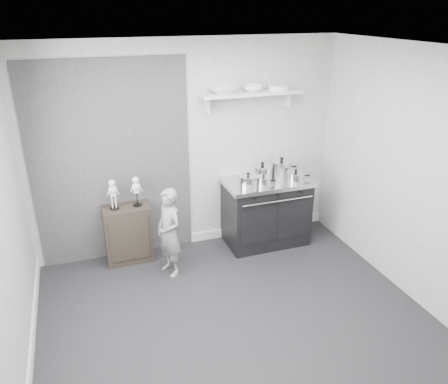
{
  "coord_description": "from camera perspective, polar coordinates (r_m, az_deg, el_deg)",
  "views": [
    {
      "loc": [
        -1.32,
        -3.38,
        3.02
      ],
      "look_at": [
        0.19,
        0.95,
        1.06
      ],
      "focal_mm": 35.0,
      "sensor_mm": 36.0,
      "label": 1
    }
  ],
  "objects": [
    {
      "name": "ground",
      "position": [
        4.72,
        1.71,
        -16.66
      ],
      "size": [
        4.0,
        4.0,
        0.0
      ],
      "primitive_type": "plane",
      "color": "black",
      "rests_on": "ground"
    },
    {
      "name": "room_shell",
      "position": [
        3.98,
        0.03,
        2.83
      ],
      "size": [
        4.02,
        3.62,
        2.71
      ],
      "color": "#9C9D9A",
      "rests_on": "ground"
    },
    {
      "name": "wall_shelf",
      "position": [
        5.57,
        3.56,
        12.64
      ],
      "size": [
        1.3,
        0.26,
        0.24
      ],
      "color": "silver",
      "rests_on": "room_shell"
    },
    {
      "name": "stove",
      "position": [
        5.95,
        5.47,
        -2.46
      ],
      "size": [
        1.14,
        0.71,
        0.92
      ],
      "color": "black",
      "rests_on": "ground"
    },
    {
      "name": "side_cabinet",
      "position": [
        5.67,
        -12.43,
        -5.34
      ],
      "size": [
        0.57,
        0.33,
        0.74
      ],
      "primitive_type": "cube",
      "color": "black",
      "rests_on": "ground"
    },
    {
      "name": "child",
      "position": [
        5.23,
        -7.15,
        -5.28
      ],
      "size": [
        0.39,
        0.47,
        1.1
      ],
      "primitive_type": "imported",
      "rotation": [
        0.0,
        0.0,
        -1.22
      ],
      "color": "gray",
      "rests_on": "ground"
    },
    {
      "name": "pot_front_left",
      "position": [
        5.53,
        3.17,
        1.51
      ],
      "size": [
        0.33,
        0.24,
        0.18
      ],
      "color": "silver",
      "rests_on": "stove"
    },
    {
      "name": "pot_back_left",
      "position": [
        5.81,
        5.03,
        2.72
      ],
      "size": [
        0.36,
        0.27,
        0.22
      ],
      "color": "silver",
      "rests_on": "stove"
    },
    {
      "name": "pot_back_right",
      "position": [
        5.94,
        7.49,
        3.2
      ],
      "size": [
        0.37,
        0.29,
        0.25
      ],
      "color": "silver",
      "rests_on": "stove"
    },
    {
      "name": "pot_front_right",
      "position": [
        5.75,
        9.33,
        2.02
      ],
      "size": [
        0.33,
        0.24,
        0.17
      ],
      "color": "silver",
      "rests_on": "stove"
    },
    {
      "name": "pot_front_center",
      "position": [
        5.54,
        5.2,
        1.42
      ],
      "size": [
        0.26,
        0.17,
        0.15
      ],
      "color": "silver",
      "rests_on": "stove"
    },
    {
      "name": "skeleton_full",
      "position": [
        5.41,
        -14.31,
        -0.03
      ],
      "size": [
        0.12,
        0.08,
        0.43
      ],
      "primitive_type": null,
      "color": "silver",
      "rests_on": "side_cabinet"
    },
    {
      "name": "skeleton_torso",
      "position": [
        5.43,
        -11.39,
        0.37
      ],
      "size": [
        0.12,
        0.08,
        0.44
      ],
      "primitive_type": null,
      "color": "silver",
      "rests_on": "side_cabinet"
    },
    {
      "name": "bowl_large",
      "position": [
        5.42,
        -0.15,
        13.14
      ],
      "size": [
        0.32,
        0.32,
        0.08
      ],
      "primitive_type": "imported",
      "color": "white",
      "rests_on": "wall_shelf"
    },
    {
      "name": "bowl_small",
      "position": [
        5.56,
        3.84,
        13.36
      ],
      "size": [
        0.25,
        0.25,
        0.08
      ],
      "primitive_type": "imported",
      "color": "white",
      "rests_on": "wall_shelf"
    },
    {
      "name": "plate_stack",
      "position": [
        5.7,
        7.04,
        13.39
      ],
      "size": [
        0.27,
        0.27,
        0.06
      ],
      "primitive_type": "cylinder",
      "color": "white",
      "rests_on": "wall_shelf"
    }
  ]
}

